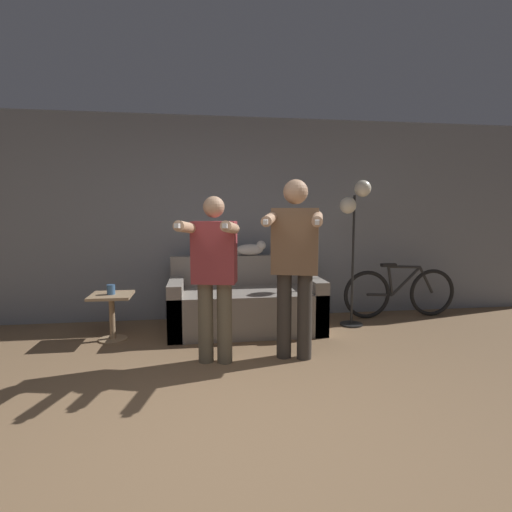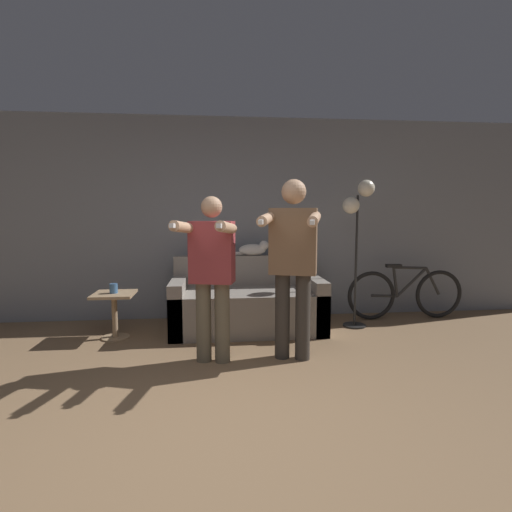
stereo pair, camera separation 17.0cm
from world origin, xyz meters
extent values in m
plane|color=#846647|center=(0.00, 0.00, 0.00)|extent=(16.00, 16.00, 0.00)
cube|color=gray|center=(0.00, 3.01, 1.30)|extent=(10.00, 0.05, 2.60)
cube|color=gray|center=(0.46, 2.37, 0.24)|extent=(1.76, 0.88, 0.48)
cube|color=gray|center=(0.46, 2.73, 0.66)|extent=(1.76, 0.14, 0.37)
cube|color=gray|center=(-0.34, 2.37, 0.31)|extent=(0.16, 0.88, 0.62)
cube|color=gray|center=(1.26, 2.37, 0.31)|extent=(0.16, 0.88, 0.62)
cylinder|color=#6B604C|center=(-0.03, 1.42, 0.37)|extent=(0.14, 0.14, 0.75)
cylinder|color=#6B604C|center=(0.14, 1.38, 0.37)|extent=(0.14, 0.14, 0.75)
cube|color=#9E383D|center=(0.06, 1.40, 1.03)|extent=(0.43, 0.30, 0.56)
sphere|color=tan|center=(0.06, 1.40, 1.43)|extent=(0.19, 0.19, 0.19)
cylinder|color=tan|center=(-0.18, 1.20, 1.26)|extent=(0.20, 0.51, 0.13)
cube|color=white|center=(-0.23, 0.95, 1.28)|extent=(0.06, 0.13, 0.05)
cylinder|color=tan|center=(0.18, 1.11, 1.26)|extent=(0.20, 0.51, 0.13)
cube|color=white|center=(0.13, 0.87, 1.28)|extent=(0.06, 0.13, 0.05)
cylinder|color=#38332D|center=(0.72, 1.43, 0.41)|extent=(0.14, 0.14, 0.81)
cylinder|color=#38332D|center=(0.90, 1.37, 0.41)|extent=(0.14, 0.14, 0.81)
cube|color=brown|center=(0.81, 1.40, 1.12)|extent=(0.48, 0.34, 0.61)
sphere|color=tan|center=(0.81, 1.40, 1.57)|extent=(0.23, 0.23, 0.23)
cylinder|color=tan|center=(0.54, 1.22, 1.33)|extent=(0.24, 0.51, 0.13)
cube|color=white|center=(0.46, 0.98, 1.31)|extent=(0.07, 0.13, 0.05)
cylinder|color=tan|center=(0.93, 1.10, 1.33)|extent=(0.24, 0.51, 0.13)
cube|color=white|center=(0.85, 0.86, 1.31)|extent=(0.07, 0.13, 0.05)
ellipsoid|color=silver|center=(0.55, 2.73, 0.92)|extent=(0.34, 0.12, 0.14)
sphere|color=silver|center=(0.70, 2.73, 0.97)|extent=(0.12, 0.12, 0.12)
ellipsoid|color=silver|center=(0.37, 2.75, 0.87)|extent=(0.19, 0.04, 0.04)
cone|color=silver|center=(0.68, 2.71, 1.02)|extent=(0.04, 0.04, 0.03)
cone|color=silver|center=(0.68, 2.76, 1.02)|extent=(0.04, 0.04, 0.03)
cylinder|color=black|center=(1.77, 2.38, 0.01)|extent=(0.28, 0.28, 0.02)
cylinder|color=black|center=(1.77, 2.38, 0.79)|extent=(0.03, 0.03, 1.59)
sphere|color=white|center=(1.87, 2.38, 1.67)|extent=(0.20, 0.20, 0.20)
sphere|color=white|center=(1.69, 2.38, 1.47)|extent=(0.20, 0.20, 0.20)
cylinder|color=#A38460|center=(-1.02, 2.20, 0.01)|extent=(0.30, 0.30, 0.02)
cylinder|color=#A38460|center=(-1.02, 2.20, 0.24)|extent=(0.06, 0.06, 0.48)
cube|color=#A38460|center=(-1.02, 2.20, 0.49)|extent=(0.43, 0.43, 0.03)
cylinder|color=#3D6693|center=(-1.02, 2.19, 0.56)|extent=(0.09, 0.09, 0.11)
torus|color=black|center=(3.01, 2.66, 0.32)|extent=(0.63, 0.05, 0.63)
torus|color=black|center=(2.09, 2.66, 0.32)|extent=(0.63, 0.05, 0.63)
cylinder|color=#282828|center=(2.63, 2.66, 0.48)|extent=(0.40, 0.04, 0.39)
cylinder|color=#282828|center=(2.41, 2.66, 0.49)|extent=(0.10, 0.04, 0.39)
cylinder|color=#282828|center=(2.60, 2.66, 0.67)|extent=(0.44, 0.04, 0.05)
cylinder|color=#282828|center=(2.27, 2.66, 0.31)|extent=(0.35, 0.04, 0.05)
cylinder|color=#282828|center=(2.91, 2.66, 0.49)|extent=(0.22, 0.04, 0.37)
cube|color=black|center=(2.38, 2.66, 0.70)|extent=(0.20, 0.07, 0.04)
camera|label=1|loc=(-0.08, -2.21, 1.38)|focal=28.00mm
camera|label=2|loc=(0.09, -2.23, 1.38)|focal=28.00mm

